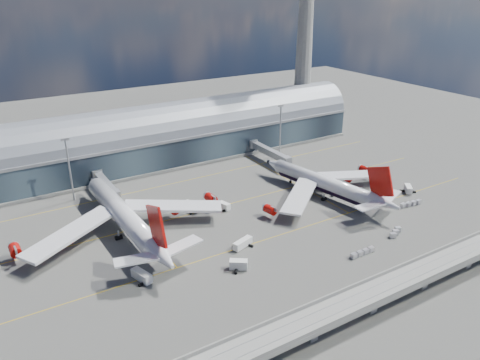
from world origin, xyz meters
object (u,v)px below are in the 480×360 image
cargo_train_0 (362,253)px  service_truck_3 (408,189)px  cargo_train_2 (395,232)px  service_truck_2 (243,243)px  floodlight_mast_left (69,168)px  cargo_train_1 (411,204)px  service_truck_0 (142,276)px  service_truck_1 (238,265)px  service_truck_4 (224,206)px  airliner_left (125,217)px  service_truck_5 (193,206)px  control_tower (305,39)px  airliner_right (325,184)px  floodlight_mast_right (280,129)px

cargo_train_0 → service_truck_3: bearing=-64.1°
service_truck_3 → cargo_train_2: bearing=-106.7°
service_truck_2 → cargo_train_0: 38.12m
floodlight_mast_left → cargo_train_1: bearing=-33.7°
service_truck_0 → service_truck_1: service_truck_1 is taller
service_truck_4 → cargo_train_2: 62.10m
airliner_left → service_truck_3: size_ratio=12.46×
service_truck_5 → cargo_train_2: 73.23m
control_tower → service_truck_1: bearing=-135.4°
service_truck_0 → service_truck_5: size_ratio=1.04×
service_truck_1 → service_truck_3: bearing=-47.8°
service_truck_2 → service_truck_4: size_ratio=1.51×
airliner_right → cargo_train_2: airliner_right is taller
airliner_left → service_truck_5: size_ratio=10.43×
service_truck_0 → service_truck_2: service_truck_0 is taller
cargo_train_2 → cargo_train_0: bearing=124.4°
cargo_train_2 → cargo_train_1: bearing=-37.4°
service_truck_2 → cargo_train_2: (48.87, -20.12, -0.56)m
service_truck_1 → cargo_train_1: size_ratio=0.58×
airliner_right → cargo_train_1: bearing=-57.3°
control_tower → service_truck_2: size_ratio=13.04×
service_truck_0 → cargo_train_0: service_truck_0 is taller
control_tower → cargo_train_0: (-67.01, -116.90, -50.79)m
service_truck_2 → cargo_train_2: service_truck_2 is taller
floodlight_mast_left → cargo_train_1: (109.54, -72.94, -12.77)m
floodlight_mast_left → service_truck_5: 50.14m
floodlight_mast_left → cargo_train_0: floodlight_mast_left is taller
cargo_train_1 → service_truck_0: bearing=78.8°
control_tower → service_truck_4: (-88.40, -66.17, -50.23)m
service_truck_3 → service_truck_5: (-82.69, 31.09, 0.22)m
service_truck_1 → control_tower: bearing=-10.5°
floodlight_mast_left → control_tower: bearing=11.7°
airliner_right → airliner_left: bearing=161.1°
service_truck_5 → cargo_train_2: service_truck_5 is taller
service_truck_1 → service_truck_5: bearing=27.2°
airliner_right → cargo_train_0: airliner_right is taller
floodlight_mast_right → control_tower: bearing=38.7°
service_truck_3 → service_truck_5: bearing=-161.4°
service_truck_0 → floodlight_mast_right: bearing=17.5°
cargo_train_1 → service_truck_5: bearing=54.0°
floodlight_mast_right → service_truck_5: 72.79m
service_truck_5 → service_truck_0: bearing=-164.6°
service_truck_3 → service_truck_5: service_truck_5 is taller
service_truck_1 → service_truck_4: size_ratio=1.11×
cargo_train_0 → airliner_left: bearing=48.4°
floodlight_mast_right → service_truck_1: (-69.61, -75.29, -12.06)m
service_truck_2 → cargo_train_0: (29.88, -23.67, -0.59)m
floodlight_mast_right → service_truck_1: size_ratio=4.41×
service_truck_0 → cargo_train_2: size_ratio=1.02×
service_truck_5 → service_truck_1: bearing=-127.6°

